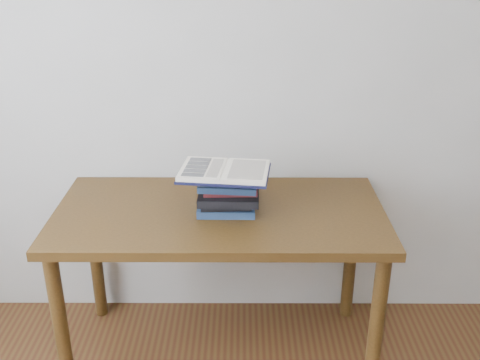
{
  "coord_description": "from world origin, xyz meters",
  "views": [
    {
      "loc": [
        0.11,
        -0.72,
        1.8
      ],
      "look_at": [
        0.1,
        1.26,
        0.93
      ],
      "focal_mm": 42.0,
      "sensor_mm": 36.0,
      "label": 1
    }
  ],
  "objects": [
    {
      "name": "room_shell",
      "position": [
        -0.08,
        0.01,
        1.63
      ],
      "size": [
        3.54,
        3.54,
        2.62
      ],
      "color": "#ABAAA2",
      "rests_on": "ground"
    },
    {
      "name": "desk",
      "position": [
        0.02,
        1.38,
        0.64
      ],
      "size": [
        1.38,
        0.69,
        0.74
      ],
      "color": "#472D11",
      "rests_on": "ground"
    },
    {
      "name": "book_stack",
      "position": [
        0.05,
        1.36,
        0.83
      ],
      "size": [
        0.25,
        0.19,
        0.18
      ],
      "color": "#162844",
      "rests_on": "desk"
    },
    {
      "name": "open_book",
      "position": [
        0.04,
        1.35,
        0.93
      ],
      "size": [
        0.38,
        0.29,
        0.03
      ],
      "rotation": [
        0.0,
        0.0,
        -0.12
      ],
      "color": "black",
      "rests_on": "book_stack"
    }
  ]
}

